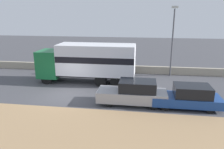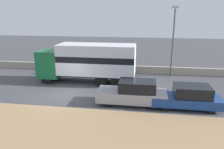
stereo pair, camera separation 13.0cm
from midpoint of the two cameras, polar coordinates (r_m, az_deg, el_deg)
ground_plane at (r=16.92m, az=-11.87°, el=-5.06°), size 80.00×80.00×0.00m
dirt_shoulder_foreground at (r=12.74m, az=-19.74°, el=-12.88°), size 60.00×5.32×0.04m
stone_wall_backdrop at (r=22.98m, az=-6.22°, el=1.76°), size 60.00×0.35×0.76m
street_lamp at (r=21.29m, az=15.42°, el=9.55°), size 0.56×0.28×6.53m
box_truck at (r=18.96m, az=-6.30°, el=3.59°), size 8.41×2.42×3.37m
car_hatchback at (r=14.69m, az=5.39°, el=-4.78°), size 4.60×1.70×1.64m
car_sedan_second at (r=14.96m, az=19.02°, el=-5.50°), size 4.34×1.75×1.49m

